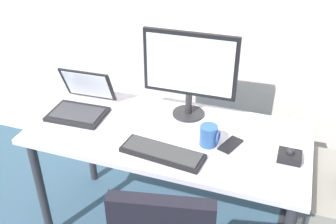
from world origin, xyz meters
name	(u,v)px	position (x,y,z in m)	size (l,w,h in m)	color
desk	(168,145)	(0.00, 0.00, 0.66)	(1.47, 0.68, 0.75)	silver
monitor_main	(190,69)	(0.05, 0.20, 1.03)	(0.51, 0.18, 0.49)	#262628
keyboard	(162,153)	(0.04, -0.20, 0.77)	(0.42, 0.18, 0.03)	black
laptop	(81,103)	(-0.54, 0.03, 0.80)	(0.32, 0.32, 0.22)	black
trackball_mouse	(290,156)	(0.62, -0.04, 0.77)	(0.11, 0.09, 0.07)	black
coffee_mug	(209,136)	(0.23, -0.04, 0.81)	(0.10, 0.09, 0.11)	#2D5795
cell_phone	(231,145)	(0.34, -0.02, 0.76)	(0.07, 0.14, 0.01)	black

